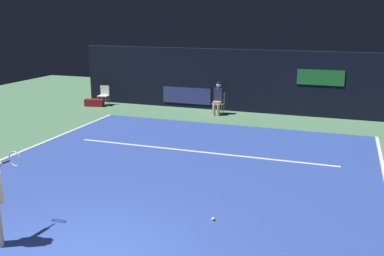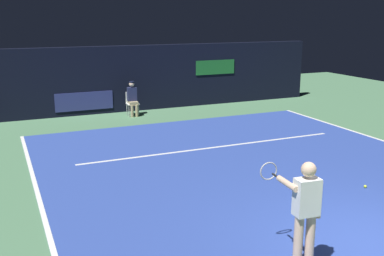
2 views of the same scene
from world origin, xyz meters
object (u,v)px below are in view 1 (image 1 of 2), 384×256
Objects in this scene: tennis_ball at (213,219)px; equipment_bag at (94,103)px; courtside_chair_near at (104,94)px; line_judge_on_chair at (218,98)px.

equipment_bag reaches higher than tennis_ball.
tennis_ball is (8.02, -9.49, -0.46)m from courtside_chair_near.
tennis_ball is at bearing -59.29° from equipment_bag.
courtside_chair_near reaches higher than tennis_ball.
tennis_ball is at bearing -49.79° from courtside_chair_near.
courtside_chair_near is 1.05× the size of equipment_bag.
tennis_ball is 12.33m from equipment_bag.
courtside_chair_near is (-5.42, 0.14, -0.18)m from line_judge_on_chair.
tennis_ball is (2.60, -9.35, -0.64)m from line_judge_on_chair.
line_judge_on_chair is 1.57× the size of equipment_bag.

